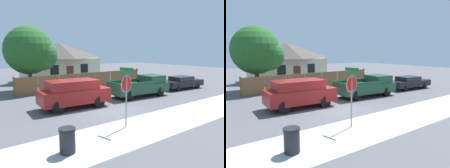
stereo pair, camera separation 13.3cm
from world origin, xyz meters
TOP-DOWN VIEW (x-y plane):
  - ground_plane at (0.00, 0.00)m, footprint 80.00×80.00m
  - sidewalk_strip at (0.00, -3.60)m, footprint 36.00×3.20m
  - wooden_fence at (2.86, 7.91)m, footprint 13.98×0.12m
  - house at (3.22, 15.26)m, footprint 9.18×6.31m
  - oak_tree at (-1.93, 9.70)m, footprint 4.68×4.46m
  - red_suv at (-1.73, 1.92)m, footprint 4.72×2.36m
  - orange_pickup at (4.53, 1.90)m, footprint 5.24×2.44m
  - parked_sedan at (10.31, 1.92)m, footprint 4.69×2.07m
  - stop_sign at (-1.44, -3.06)m, footprint 0.88×0.79m
  - trash_bin at (-5.01, -3.83)m, footprint 0.64×0.64m

SIDE VIEW (x-z plane):
  - ground_plane at x=0.00m, z-range 0.00..0.00m
  - sidewalk_strip at x=0.00m, z-range 0.00..0.01m
  - trash_bin at x=-5.01m, z-range 0.01..0.98m
  - parked_sedan at x=10.31m, z-range 0.03..1.30m
  - wooden_fence at x=2.86m, z-range -0.05..1.63m
  - orange_pickup at x=4.53m, z-range -0.01..1.71m
  - red_suv at x=-1.73m, z-range 0.09..1.96m
  - stop_sign at x=-1.44m, z-range 0.52..3.52m
  - house at x=3.22m, z-range 0.09..4.86m
  - oak_tree at x=-1.93m, z-range 0.70..6.75m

